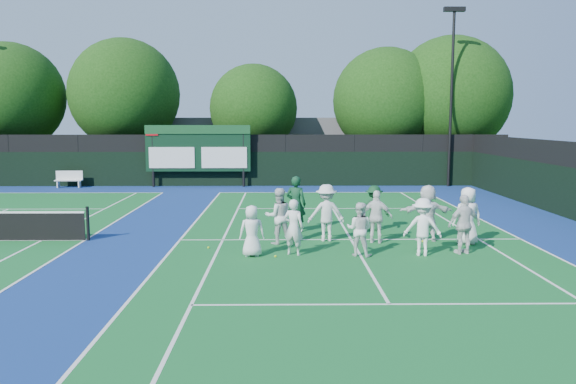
{
  "coord_description": "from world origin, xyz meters",
  "views": [
    {
      "loc": [
        -2.25,
        -16.64,
        3.81
      ],
      "look_at": [
        -2.0,
        3.0,
        1.3
      ],
      "focal_mm": 35.0,
      "sensor_mm": 36.0,
      "label": 1
    }
  ],
  "objects": [
    {
      "name": "ground",
      "position": [
        0.0,
        0.0,
        0.0
      ],
      "size": [
        120.0,
        120.0,
        0.0
      ],
      "primitive_type": "plane",
      "color": "#183B10",
      "rests_on": "ground"
    },
    {
      "name": "court_apron",
      "position": [
        -6.0,
        1.0,
        0.0
      ],
      "size": [
        34.0,
        32.0,
        0.01
      ],
      "primitive_type": "cube",
      "color": "navy",
      "rests_on": "ground"
    },
    {
      "name": "near_court",
      "position": [
        0.0,
        1.0,
        0.01
      ],
      "size": [
        11.05,
        23.85,
        0.01
      ],
      "color": "#135D25",
      "rests_on": "ground"
    },
    {
      "name": "back_fence",
      "position": [
        -6.0,
        16.0,
        1.36
      ],
      "size": [
        34.0,
        0.08,
        3.0
      ],
      "color": "black",
      "rests_on": "ground"
    },
    {
      "name": "scoreboard",
      "position": [
        -7.01,
        15.59,
        2.19
      ],
      "size": [
        6.0,
        0.21,
        3.55
      ],
      "color": "black",
      "rests_on": "ground"
    },
    {
      "name": "clubhouse",
      "position": [
        -2.0,
        24.0,
        2.0
      ],
      "size": [
        18.0,
        6.0,
        4.0
      ],
      "primitive_type": "cube",
      "color": "#59595E",
      "rests_on": "ground"
    },
    {
      "name": "light_pole_right",
      "position": [
        7.5,
        15.7,
        6.3
      ],
      "size": [
        1.2,
        0.3,
        10.12
      ],
      "color": "black",
      "rests_on": "ground"
    },
    {
      "name": "bench",
      "position": [
        -14.36,
        15.37,
        0.52
      ],
      "size": [
        1.52,
        0.44,
        0.96
      ],
      "color": "silver",
      "rests_on": "ground"
    },
    {
      "name": "tree_a",
      "position": [
        -19.26,
        19.58,
        5.14
      ],
      "size": [
        6.79,
        6.79,
        8.71
      ],
      "color": "black",
      "rests_on": "ground"
    },
    {
      "name": "tree_b",
      "position": [
        -12.01,
        19.58,
        5.3
      ],
      "size": [
        6.95,
        6.95,
        8.96
      ],
      "color": "black",
      "rests_on": "ground"
    },
    {
      "name": "tree_c",
      "position": [
        -3.85,
        19.58,
        4.44
      ],
      "size": [
        5.59,
        5.59,
        7.38
      ],
      "color": "black",
      "rests_on": "ground"
    },
    {
      "name": "tree_d",
      "position": [
        4.61,
        19.58,
        4.87
      ],
      "size": [
        6.76,
        6.76,
        8.43
      ],
      "color": "black",
      "rests_on": "ground"
    },
    {
      "name": "tree_e",
      "position": [
        8.74,
        19.58,
        5.18
      ],
      "size": [
        7.57,
        7.57,
        9.16
      ],
      "color": "black",
      "rests_on": "ground"
    },
    {
      "name": "tennis_ball_0",
      "position": [
        -2.41,
        -1.31,
        0.03
      ],
      "size": [
        0.07,
        0.07,
        0.07
      ],
      "primitive_type": "sphere",
      "color": "#B0D318",
      "rests_on": "ground"
    },
    {
      "name": "tennis_ball_2",
      "position": [
        2.21,
        0.61,
        0.03
      ],
      "size": [
        0.07,
        0.07,
        0.07
      ],
      "primitive_type": "sphere",
      "color": "#B0D318",
      "rests_on": "ground"
    },
    {
      "name": "tennis_ball_3",
      "position": [
        -4.42,
        -0.19,
        0.03
      ],
      "size": [
        0.07,
        0.07,
        0.07
      ],
      "primitive_type": "sphere",
      "color": "#B0D318",
      "rests_on": "ground"
    },
    {
      "name": "tennis_ball_4",
      "position": [
        2.1,
        2.22,
        0.03
      ],
      "size": [
        0.07,
        0.07,
        0.07
      ],
      "primitive_type": "sphere",
      "color": "#B0D318",
      "rests_on": "ground"
    },
    {
      "name": "tennis_ball_5",
      "position": [
        3.76,
        1.7,
        0.03
      ],
      "size": [
        0.07,
        0.07,
        0.07
      ],
      "primitive_type": "sphere",
      "color": "#B0D318",
      "rests_on": "ground"
    },
    {
      "name": "player_front_0",
      "position": [
        -3.07,
        -1.16,
        0.73
      ],
      "size": [
        0.76,
        0.54,
        1.46
      ],
      "primitive_type": "imported",
      "rotation": [
        0.0,
        0.0,
        3.25
      ],
      "color": "silver",
      "rests_on": "ground"
    },
    {
      "name": "player_front_1",
      "position": [
        -1.89,
        -1.04,
        0.81
      ],
      "size": [
        0.69,
        0.58,
        1.61
      ],
      "primitive_type": "imported",
      "rotation": [
        0.0,
        0.0,
        2.76
      ],
      "color": "silver",
      "rests_on": "ground"
    },
    {
      "name": "player_front_2",
      "position": [
        -0.04,
        -1.14,
        0.77
      ],
      "size": [
        0.9,
        0.81,
        1.53
      ],
      "primitive_type": "imported",
      "rotation": [
        0.0,
        0.0,
        2.78
      ],
      "color": "silver",
      "rests_on": "ground"
    },
    {
      "name": "player_front_3",
      "position": [
        1.75,
        -1.13,
        0.82
      ],
      "size": [
        1.15,
        0.79,
        1.64
      ],
      "primitive_type": "imported",
      "rotation": [
        0.0,
        0.0,
        2.97
      ],
      "color": "white",
      "rests_on": "ground"
    },
    {
      "name": "player_front_4",
      "position": [
        2.99,
        -0.94,
        0.86
      ],
      "size": [
        1.08,
        0.66,
        1.72
      ],
      "primitive_type": "imported",
      "rotation": [
        0.0,
        0.0,
        3.4
      ],
      "color": "silver",
      "rests_on": "ground"
    },
    {
      "name": "player_back_0",
      "position": [
        -2.33,
        0.45,
        0.87
      ],
      "size": [
        0.97,
        0.83,
        1.74
      ],
      "primitive_type": "imported",
      "rotation": [
        0.0,
        0.0,
        3.36
      ],
      "color": "silver",
      "rests_on": "ground"
    },
    {
      "name": "player_back_1",
      "position": [
        -0.82,
        0.85,
        0.91
      ],
      "size": [
        1.23,
        0.79,
        1.81
      ],
      "primitive_type": "imported",
      "rotation": [
        0.0,
        0.0,
        3.25
      ],
      "color": "silver",
      "rests_on": "ground"
    },
    {
      "name": "player_back_2",
      "position": [
        0.73,
        0.52,
        0.83
      ],
      "size": [
        1.05,
        0.71,
        1.66
      ],
      "primitive_type": "imported",
      "rotation": [
        0.0,
        0.0,
        2.79
      ],
      "color": "white",
      "rests_on": "ground"
    },
    {
      "name": "player_back_3",
      "position": [
        2.38,
        0.79,
        0.91
      ],
      "size": [
        1.69,
        0.56,
        1.81
      ],
      "primitive_type": "imported",
      "rotation": [
        0.0,
        0.0,
        3.16
      ],
      "color": "white",
      "rests_on": "ground"
    },
    {
      "name": "player_back_4",
      "position": [
        3.5,
        0.3,
        0.89
      ],
      "size": [
        0.91,
        0.63,
        1.78
      ],
      "primitive_type": "imported",
      "rotation": [
        0.0,
        0.0,
        3.21
      ],
      "color": "white",
      "rests_on": "ground"
    },
    {
      "name": "coach_left",
      "position": [
        -1.74,
        2.37,
        0.97
      ],
      "size": [
        0.82,
        0.67,
        1.93
      ],
      "primitive_type": "imported",
      "rotation": [
        0.0,
        0.0,
        2.81
      ],
      "color": "#0F3921",
      "rests_on": "ground"
    },
    {
      "name": "coach_right",
      "position": [
        0.97,
        2.47,
        0.79
      ],
      "size": [
        1.08,
        0.69,
        1.59
      ],
      "primitive_type": "imported",
      "rotation": [
        0.0,
        0.0,
        3.04
      ],
      "color": "#0F3A1D",
      "rests_on": "ground"
    }
  ]
}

